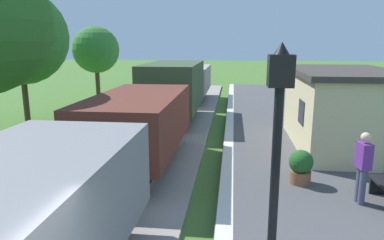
# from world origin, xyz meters

# --- Properties ---
(freight_train) EXTENTS (2.50, 26.00, 2.72)m
(freight_train) POSITION_xyz_m (-2.40, 11.72, 1.48)
(freight_train) COLOR gray
(freight_train) RESTS_ON rail_near
(station_hut) EXTENTS (3.50, 5.80, 2.78)m
(station_hut) POSITION_xyz_m (4.40, 10.68, 1.65)
(station_hut) COLOR beige
(station_hut) RESTS_ON platform_slab
(bench_down_platform) EXTENTS (0.42, 1.50, 0.91)m
(bench_down_platform) POSITION_xyz_m (4.21, 14.72, 0.72)
(bench_down_platform) COLOR black
(bench_down_platform) RESTS_ON platform_slab
(person_waiting) EXTENTS (0.30, 0.41, 1.71)m
(person_waiting) POSITION_xyz_m (3.52, 5.84, 1.18)
(person_waiting) COLOR #474C66
(person_waiting) RESTS_ON platform_slab
(potted_planter) EXTENTS (0.64, 0.64, 0.92)m
(potted_planter) POSITION_xyz_m (2.35, 6.92, 0.72)
(potted_planter) COLOR brown
(potted_planter) RESTS_ON platform_slab
(lamp_post_near) EXTENTS (0.28, 0.28, 3.70)m
(lamp_post_near) POSITION_xyz_m (1.03, 1.80, 2.80)
(lamp_post_near) COLOR black
(lamp_post_near) RESTS_ON platform_slab
(tree_field_left) EXTENTS (4.63, 4.63, 6.53)m
(tree_field_left) POSITION_xyz_m (-9.83, 14.18, 4.21)
(tree_field_left) COLOR #4C3823
(tree_field_left) RESTS_ON ground
(tree_field_distant) EXTENTS (2.92, 2.92, 4.97)m
(tree_field_distant) POSITION_xyz_m (-8.15, 19.58, 3.50)
(tree_field_distant) COLOR #4C3823
(tree_field_distant) RESTS_ON ground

